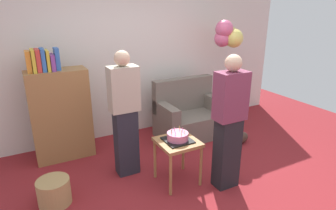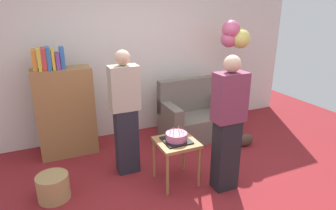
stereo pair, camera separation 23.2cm
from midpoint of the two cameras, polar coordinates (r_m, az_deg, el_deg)
name	(u,v)px [view 2 (the right image)]	position (r m, az deg, el deg)	size (l,w,h in m)	color
ground_plane	(194,190)	(3.67, 7.10, -16.42)	(8.00, 8.00, 0.00)	maroon
wall_back	(137,54)	(4.91, -4.72, 9.99)	(6.00, 0.10, 2.70)	silver
couch	(194,117)	(4.90, 6.46, -2.36)	(1.10, 0.70, 0.96)	#6B6056
bookshelf	(65,110)	(4.39, -18.26, -0.93)	(0.80, 0.36, 1.60)	olive
side_table	(176,147)	(3.57, 3.53, -8.35)	(0.48, 0.48, 0.57)	olive
birthday_cake	(176,137)	(3.51, 3.58, -6.39)	(0.32, 0.32, 0.17)	black
person_blowing_candles	(125,113)	(3.68, -6.65, -1.59)	(0.36, 0.22, 1.63)	#23232D
person_holding_cake	(228,125)	(3.40, 13.66, -3.81)	(0.36, 0.22, 1.63)	black
wicker_basket	(53,187)	(3.64, -19.97, -15.02)	(0.36, 0.36, 0.30)	#A88451
handbag	(245,140)	(4.80, 16.37, -6.67)	(0.28, 0.14, 0.20)	#473328
balloon_bunch	(235,36)	(4.98, 14.43, 13.12)	(0.50, 0.48, 1.90)	silver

